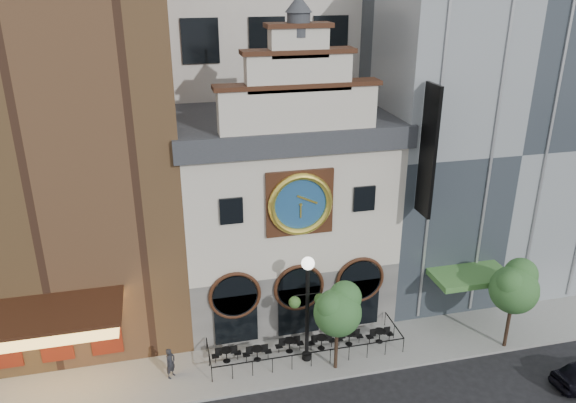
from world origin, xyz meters
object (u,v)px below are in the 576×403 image
Objects in this scene: bistro_2 at (289,345)px; lamppost at (307,298)px; bistro_0 at (226,354)px; tree_left at (338,309)px; bistro_4 at (349,337)px; bistro_3 at (321,342)px; bistro_5 at (380,335)px; tree_right at (515,286)px; pedestrian at (171,363)px; bistro_1 at (257,353)px.

bistro_2 is 0.25× the size of lamppost.
tree_left reaches higher than bistro_0.
bistro_4 is 0.32× the size of tree_left.
tree_left is at bearing -79.47° from bistro_3.
bistro_0 is 8.72m from bistro_5.
bistro_4 is at bearing -1.03° from bistro_0.
bistro_3 is 1.64m from bistro_4.
bistro_3 is 10.97m from tree_right.
tree_right is (9.89, -0.43, 0.22)m from tree_left.
tree_right is (18.49, -1.68, 3.00)m from pedestrian.
pedestrian reaches higher than bistro_0.
bistro_5 is at bearing -46.38° from pedestrian.
tree_left is (-1.32, -1.69, 3.18)m from bistro_4.
bistro_1 is 0.25× the size of lamppost.
tree_left is (-3.08, -1.49, 3.18)m from bistro_5.
bistro_2 is at bearing 138.97° from tree_left.
lamppost reaches higher than bistro_5.
bistro_4 is 0.92× the size of pedestrian.
bistro_4 is at bearing 51.98° from tree_left.
tree_right is (11.25, -1.44, -0.00)m from lamppost.
bistro_3 is at bearing 2.37° from bistro_1.
lamppost is 1.71m from tree_left.
bistro_0 is at bearing -36.79° from pedestrian.
bistro_1 is at bearing 158.90° from tree_left.
tree_right is at bearing -13.88° from bistro_4.
bistro_4 is at bearing 15.96° from lamppost.
bistro_0 is 0.25× the size of lamppost.
bistro_3 is 8.31m from pedestrian.
tree_left is 9.90m from tree_right.
bistro_5 is 5.62m from lamppost.
bistro_2 is 5.21m from bistro_5.
tree_right reaches higher than bistro_1.
bistro_4 and bistro_5 have the same top height.
lamppost is (-1.05, -0.69, 3.40)m from bistro_3.
bistro_3 is at bearing 168.24° from tree_right.
pedestrian is 7.84m from lamppost.
tree_left reaches higher than pedestrian.
tree_left reaches higher than bistro_4.
bistro_0 is 1.66m from bistro_1.
lamppost reaches higher than bistro_3.
bistro_3 is (1.81, -0.15, 0.00)m from bistro_2.
bistro_3 and bistro_4 have the same top height.
bistro_4 is 1.00× the size of bistro_5.
lamppost is (-4.44, -0.49, 3.40)m from bistro_5.
lamppost reaches higher than pedestrian.
bistro_1 is 5.32m from bistro_4.
tree_right is (8.57, -2.12, 3.40)m from bistro_4.
bistro_5 is (3.39, -0.20, 0.00)m from bistro_3.
bistro_5 is at bearing -6.29° from bistro_4.
bistro_4 is (6.96, -0.13, 0.00)m from bistro_0.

